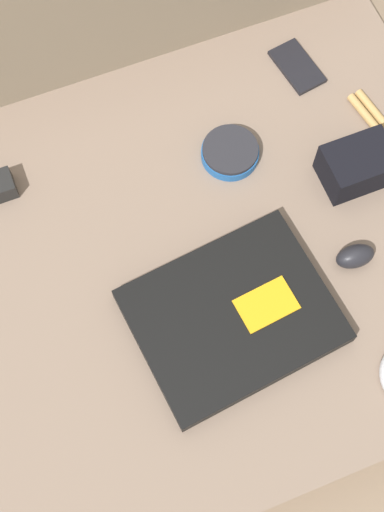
{
  "coord_description": "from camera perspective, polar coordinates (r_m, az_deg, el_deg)",
  "views": [
    {
      "loc": [
        -0.15,
        -0.39,
        1.2
      ],
      "look_at": [
        0.0,
        0.0,
        0.13
      ],
      "focal_mm": 50.0,
      "sensor_mm": 36.0,
      "label": 1
    }
  ],
  "objects": [
    {
      "name": "phone_silver",
      "position": [
        1.36,
        8.4,
        14.76
      ],
      "size": [
        0.07,
        0.11,
        0.01
      ],
      "rotation": [
        0.0,
        0.0,
        0.16
      ],
      "color": "black",
      "rests_on": "couch_seat"
    },
    {
      "name": "computer_mouse",
      "position": [
        1.18,
        12.91,
        -0.02
      ],
      "size": [
        0.07,
        0.04,
        0.04
      ],
      "rotation": [
        0.0,
        0.0,
        -0.09
      ],
      "color": "black",
      "rests_on": "couch_seat"
    },
    {
      "name": "ground_plane",
      "position": [
        1.27,
        0.0,
        -2.12
      ],
      "size": [
        8.0,
        8.0,
        0.0
      ],
      "primitive_type": "plane",
      "color": "#7A6651"
    },
    {
      "name": "speaker_puck",
      "position": [
        1.24,
        3.07,
        8.28
      ],
      "size": [
        0.1,
        0.1,
        0.03
      ],
      "color": "#1E569E",
      "rests_on": "couch_seat"
    },
    {
      "name": "camera_pouch",
      "position": [
        1.23,
        13.07,
        7.06
      ],
      "size": [
        0.11,
        0.08,
        0.07
      ],
      "color": "black",
      "rests_on": "couch_seat"
    },
    {
      "name": "charger_brick",
      "position": [
        1.24,
        -15.14,
        5.41
      ],
      "size": [
        0.05,
        0.05,
        0.03
      ],
      "color": "black",
      "rests_on": "couch_seat"
    },
    {
      "name": "couch_seat",
      "position": [
        1.22,
        0.0,
        -1.28
      ],
      "size": [
        1.02,
        0.8,
        0.11
      ],
      "color": "#7A6656",
      "rests_on": "ground_plane"
    },
    {
      "name": "laptop",
      "position": [
        1.12,
        3.27,
        -4.81
      ],
      "size": [
        0.33,
        0.27,
        0.03
      ],
      "rotation": [
        0.0,
        0.0,
        0.11
      ],
      "color": "black",
      "rests_on": "couch_seat"
    }
  ]
}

